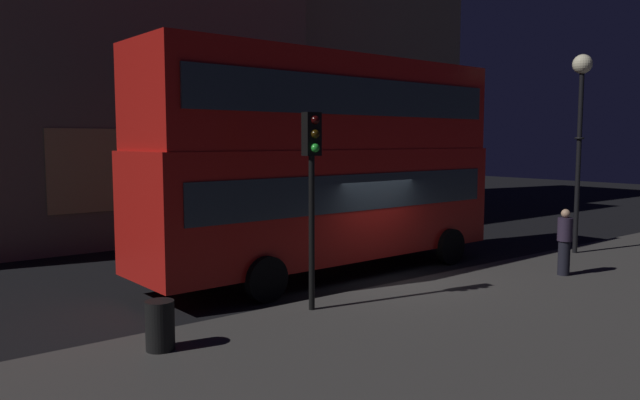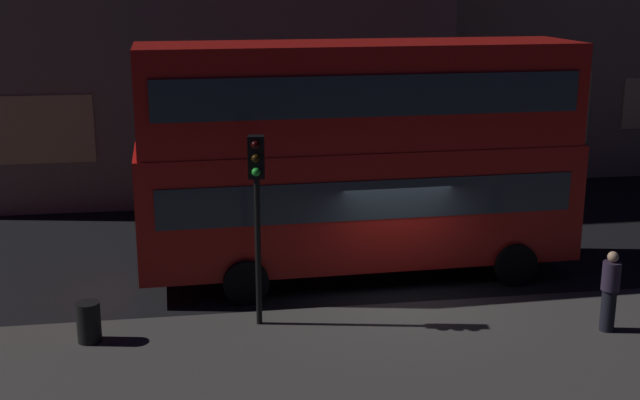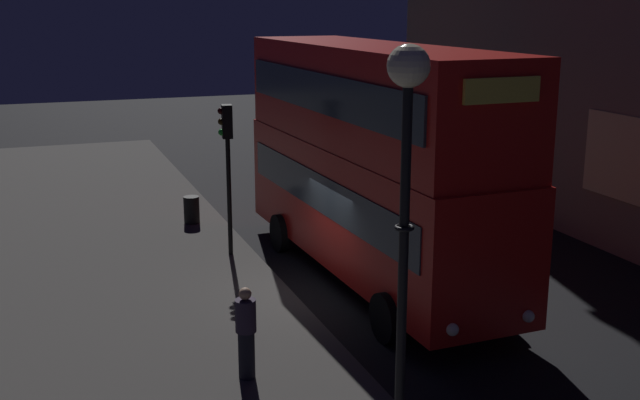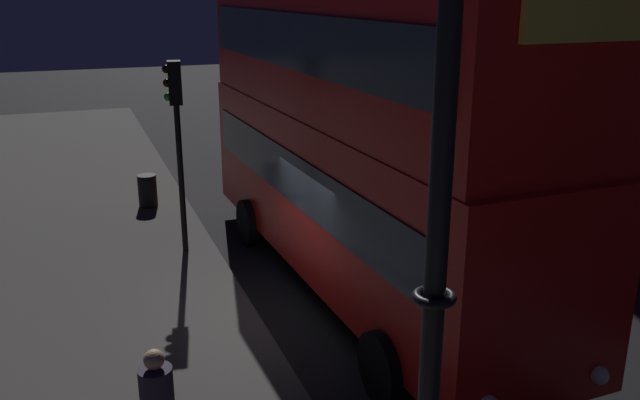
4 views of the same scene
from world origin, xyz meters
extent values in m
plane|color=black|center=(0.00, 0.00, 0.00)|extent=(80.00, 80.00, 0.00)
cube|color=#423F3D|center=(0.00, -5.33, 0.06)|extent=(44.00, 9.51, 0.12)
cube|color=gray|center=(-4.42, 13.14, 8.16)|extent=(16.57, 9.33, 16.32)
cube|color=#E5C67F|center=(-4.42, 8.45, 2.59)|extent=(2.83, 0.06, 2.60)
cube|color=#F9E09E|center=(0.00, 8.45, 2.64)|extent=(2.83, 0.06, 2.22)
cube|color=tan|center=(6.59, 14.61, 8.27)|extent=(17.89, 8.38, 16.54)
cube|color=#E5C67F|center=(1.22, 10.39, 2.62)|extent=(2.29, 0.06, 1.87)
cube|color=#F9E09E|center=(4.80, 10.39, 2.46)|extent=(2.29, 0.06, 2.03)
cube|color=#F2D18C|center=(8.38, 10.39, 2.60)|extent=(2.29, 0.06, 2.57)
cube|color=#F2D18C|center=(11.96, 10.39, 2.70)|extent=(2.29, 0.06, 1.83)
cube|color=red|center=(-0.65, 1.57, 1.90)|extent=(10.41, 2.83, 2.78)
cube|color=red|center=(-0.65, 1.57, 4.46)|extent=(10.21, 2.77, 2.34)
cube|color=#2D3842|center=(-0.65, 1.57, 2.25)|extent=(9.59, 2.87, 0.90)
cube|color=#2D3842|center=(-0.65, 1.57, 4.58)|extent=(9.59, 2.87, 0.90)
cube|color=#F2D84C|center=(4.47, 1.73, 5.11)|extent=(0.12, 1.52, 0.44)
sphere|color=white|center=(4.52, 2.55, 0.86)|extent=(0.24, 0.24, 0.24)
sphere|color=white|center=(4.57, 0.91, 0.86)|extent=(0.24, 0.24, 0.24)
cylinder|color=black|center=(2.83, 2.99, 0.51)|extent=(1.03, 0.27, 1.02)
cylinder|color=black|center=(2.91, 0.36, 0.51)|extent=(1.03, 0.27, 1.02)
cylinder|color=black|center=(-3.53, 2.81, 0.51)|extent=(1.03, 0.27, 1.02)
cylinder|color=black|center=(-3.45, 0.18, 0.51)|extent=(1.03, 0.27, 1.02)
cylinder|color=black|center=(-3.28, -1.23, 1.67)|extent=(0.12, 0.12, 3.10)
cube|color=black|center=(-3.28, -1.23, 3.64)|extent=(0.35, 0.30, 0.85)
sphere|color=black|center=(-3.30, -1.38, 3.91)|extent=(0.17, 0.17, 0.17)
sphere|color=black|center=(-3.30, -1.38, 3.64)|extent=(0.17, 0.17, 0.17)
sphere|color=green|center=(-3.30, -1.38, 3.37)|extent=(0.17, 0.17, 0.17)
cylinder|color=black|center=(6.78, -1.23, 2.81)|extent=(0.14, 0.14, 5.39)
torus|color=black|center=(6.78, -1.23, 3.59)|extent=(0.28, 0.28, 0.06)
sphere|color=#F9EFC6|center=(6.78, -1.23, 5.77)|extent=(0.57, 0.57, 0.57)
cylinder|color=black|center=(3.65, -2.67, 0.56)|extent=(0.29, 0.29, 0.88)
cylinder|color=#2D2338|center=(3.65, -2.67, 1.29)|extent=(0.37, 0.37, 0.59)
sphere|color=tan|center=(3.65, -2.67, 1.69)|extent=(0.22, 0.22, 0.22)
cylinder|color=black|center=(-6.66, -1.58, 0.53)|extent=(0.47, 0.47, 0.81)
camera|label=1|loc=(-10.55, -10.73, 3.51)|focal=34.06mm
camera|label=2|loc=(-4.52, -17.21, 7.03)|focal=46.68mm
camera|label=3|loc=(15.97, -5.87, 6.56)|focal=43.94mm
camera|label=4|loc=(10.06, -3.22, 5.41)|focal=37.63mm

